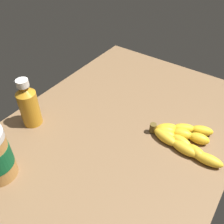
# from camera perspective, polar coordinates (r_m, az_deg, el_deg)

# --- Properties ---
(ground_plane) EXTENTS (0.87, 0.66, 0.03)m
(ground_plane) POSITION_cam_1_polar(r_m,az_deg,el_deg) (0.80, 2.71, -3.52)
(ground_plane) COLOR brown
(banana_bunch) EXTENTS (0.14, 0.23, 0.03)m
(banana_bunch) POSITION_cam_1_polar(r_m,az_deg,el_deg) (0.75, 15.96, -5.98)
(banana_bunch) COLOR yellow
(banana_bunch) RESTS_ON ground_plane
(honey_bottle) EXTENTS (0.06, 0.06, 0.16)m
(honey_bottle) POSITION_cam_1_polar(r_m,az_deg,el_deg) (0.79, -18.74, 1.73)
(honey_bottle) COLOR orange
(honey_bottle) RESTS_ON ground_plane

